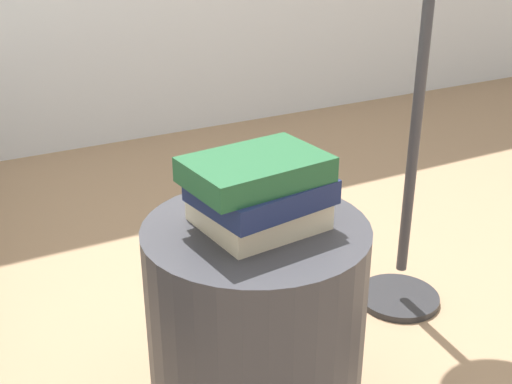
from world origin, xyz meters
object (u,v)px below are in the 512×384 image
side_table (256,327)px  book_cream (258,211)px  book_forest (256,169)px  book_navy (261,190)px

side_table → book_cream: (0.01, 0.01, 0.27)m
side_table → book_cream: 0.27m
book_cream → book_forest: size_ratio=0.85×
side_table → book_forest: bearing=-121.2°
book_forest → book_cream: bearing=45.0°
side_table → book_forest: 0.38m
book_navy → book_forest: bearing=-170.4°
book_cream → book_forest: 0.11m
book_cream → book_forest: (-0.02, -0.02, 0.10)m
side_table → book_forest: book_forest is taller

